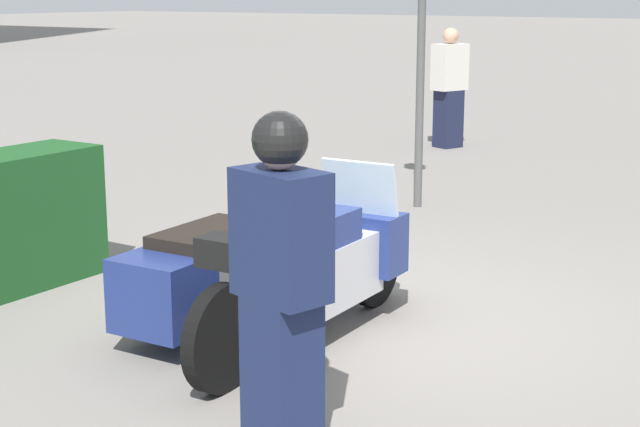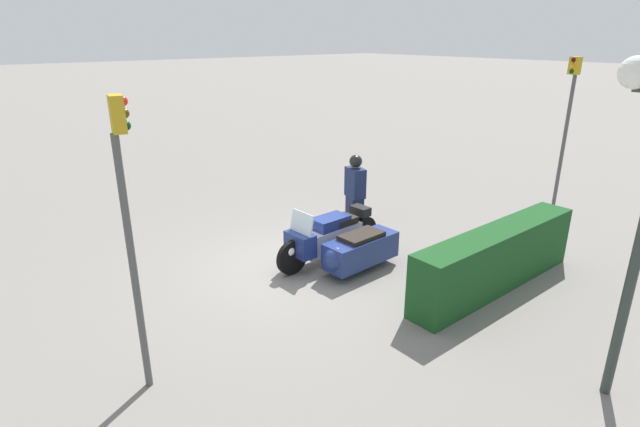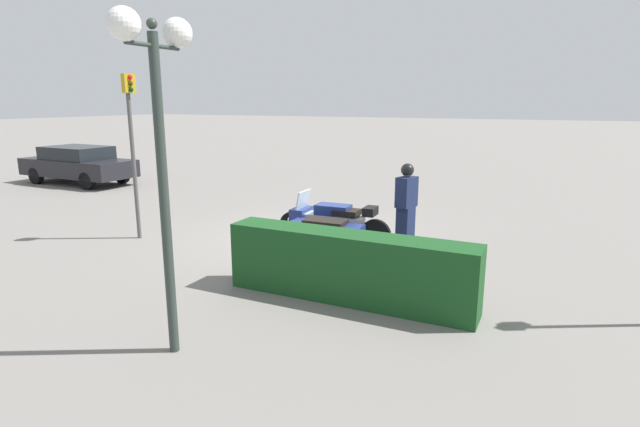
{
  "view_description": "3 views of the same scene",
  "coord_description": "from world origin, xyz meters",
  "px_view_note": "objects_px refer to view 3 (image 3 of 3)",
  "views": [
    {
      "loc": [
        -6.0,
        -3.43,
        2.36
      ],
      "look_at": [
        -0.74,
        0.04,
        0.92
      ],
      "focal_mm": 55.0,
      "sensor_mm": 36.0,
      "label": 1
    },
    {
      "loc": [
        5.17,
        7.05,
        4.26
      ],
      "look_at": [
        -0.46,
        0.17,
        1.05
      ],
      "focal_mm": 28.0,
      "sensor_mm": 36.0,
      "label": 2
    },
    {
      "loc": [
        -5.07,
        9.76,
        3.1
      ],
      "look_at": [
        -0.62,
        0.53,
        0.78
      ],
      "focal_mm": 28.0,
      "sensor_mm": 36.0,
      "label": 3
    }
  ],
  "objects_px": {
    "hedge_bush_curbside": "(349,267)",
    "traffic_light_near": "(132,134)",
    "officer_rider": "(406,202)",
    "twin_lamp_post": "(157,97)",
    "parked_car_background": "(78,164)",
    "police_motorcycle": "(325,228)"
  },
  "relations": [
    {
      "from": "hedge_bush_curbside",
      "to": "traffic_light_near",
      "type": "distance_m",
      "value": 6.16
    },
    {
      "from": "hedge_bush_curbside",
      "to": "traffic_light_near",
      "type": "height_order",
      "value": "traffic_light_near"
    },
    {
      "from": "twin_lamp_post",
      "to": "parked_car_background",
      "type": "height_order",
      "value": "twin_lamp_post"
    },
    {
      "from": "hedge_bush_curbside",
      "to": "twin_lamp_post",
      "type": "height_order",
      "value": "twin_lamp_post"
    },
    {
      "from": "officer_rider",
      "to": "hedge_bush_curbside",
      "type": "height_order",
      "value": "officer_rider"
    },
    {
      "from": "twin_lamp_post",
      "to": "traffic_light_near",
      "type": "xyz_separation_m",
      "value": [
        4.38,
        -3.78,
        -0.76
      ]
    },
    {
      "from": "officer_rider",
      "to": "parked_car_background",
      "type": "xyz_separation_m",
      "value": [
        13.5,
        -2.55,
        -0.19
      ]
    },
    {
      "from": "hedge_bush_curbside",
      "to": "officer_rider",
      "type": "bearing_deg",
      "value": -88.3
    },
    {
      "from": "officer_rider",
      "to": "parked_car_background",
      "type": "relative_size",
      "value": 0.39
    },
    {
      "from": "officer_rider",
      "to": "traffic_light_near",
      "type": "height_order",
      "value": "traffic_light_near"
    },
    {
      "from": "traffic_light_near",
      "to": "officer_rider",
      "type": "bearing_deg",
      "value": 33.46
    },
    {
      "from": "police_motorcycle",
      "to": "traffic_light_near",
      "type": "distance_m",
      "value": 4.74
    },
    {
      "from": "twin_lamp_post",
      "to": "traffic_light_near",
      "type": "relative_size",
      "value": 1.11
    },
    {
      "from": "hedge_bush_curbside",
      "to": "parked_car_background",
      "type": "relative_size",
      "value": 0.88
    },
    {
      "from": "police_motorcycle",
      "to": "parked_car_background",
      "type": "relative_size",
      "value": 0.57
    },
    {
      "from": "officer_rider",
      "to": "traffic_light_near",
      "type": "bearing_deg",
      "value": 36.41
    },
    {
      "from": "hedge_bush_curbside",
      "to": "police_motorcycle",
      "type": "bearing_deg",
      "value": -57.11
    },
    {
      "from": "police_motorcycle",
      "to": "parked_car_background",
      "type": "xyz_separation_m",
      "value": [
        12.08,
        -3.71,
        0.28
      ]
    },
    {
      "from": "hedge_bush_curbside",
      "to": "traffic_light_near",
      "type": "bearing_deg",
      "value": -12.79
    },
    {
      "from": "officer_rider",
      "to": "traffic_light_near",
      "type": "relative_size",
      "value": 0.49
    },
    {
      "from": "hedge_bush_curbside",
      "to": "twin_lamp_post",
      "type": "xyz_separation_m",
      "value": [
        1.36,
        2.48,
        2.59
      ]
    },
    {
      "from": "parked_car_background",
      "to": "traffic_light_near",
      "type": "bearing_deg",
      "value": 149.96
    }
  ]
}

